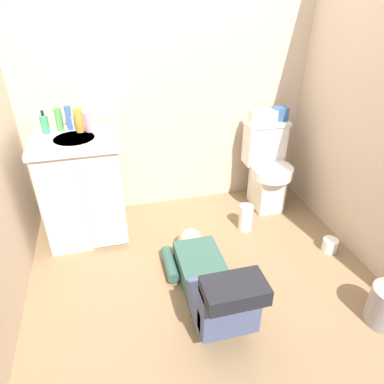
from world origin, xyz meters
TOP-DOWN VIEW (x-y plane):
  - ground_plane at (0.00, 0.00)m, footprint 2.81×2.94m
  - wall_back at (0.00, 1.01)m, footprint 2.47×0.08m
  - toilet at (0.78, 0.71)m, footprint 0.36×0.46m
  - vanity_cabinet at (-0.74, 0.65)m, footprint 0.60×0.53m
  - faucet at (-0.74, 0.80)m, footprint 0.02×0.02m
  - person_plumber at (-0.02, -0.28)m, footprint 0.39×1.06m
  - tissue_box at (0.74, 0.80)m, footprint 0.22×0.11m
  - toiletry_bag at (0.89, 0.80)m, footprint 0.12×0.09m
  - soap_dispenser at (-0.93, 0.78)m, footprint 0.06×0.06m
  - bottle_green at (-0.83, 0.81)m, footprint 0.05×0.05m
  - bottle_blue at (-0.77, 0.81)m, footprint 0.05×0.05m
  - bottle_amber at (-0.70, 0.75)m, footprint 0.06×0.06m
  - bottle_pink at (-0.64, 0.74)m, footprint 0.05×0.05m
  - paper_towel_roll at (0.48, 0.39)m, footprint 0.11×0.11m
  - toilet_paper_roll at (1.00, -0.02)m, footprint 0.11×0.11m

SIDE VIEW (x-z plane):
  - ground_plane at x=0.00m, z-range -0.04..0.00m
  - toilet_paper_roll at x=1.00m, z-range 0.00..0.10m
  - paper_towel_roll at x=0.48m, z-range 0.00..0.22m
  - person_plumber at x=-0.02m, z-range -0.08..0.44m
  - toilet at x=0.78m, z-range -0.01..0.74m
  - vanity_cabinet at x=-0.74m, z-range 0.01..0.83m
  - tissue_box at x=0.74m, z-range 0.75..0.85m
  - toiletry_bag at x=0.89m, z-range 0.75..0.86m
  - faucet at x=-0.74m, z-range 0.82..0.92m
  - soap_dispenser at x=-0.93m, z-range 0.80..0.97m
  - bottle_pink at x=-0.64m, z-range 0.82..0.96m
  - bottle_green at x=-0.83m, z-range 0.82..0.99m
  - bottle_amber at x=-0.70m, z-range 0.82..0.99m
  - bottle_blue at x=-0.77m, z-range 0.82..1.00m
  - wall_back at x=0.00m, z-range 0.00..2.40m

